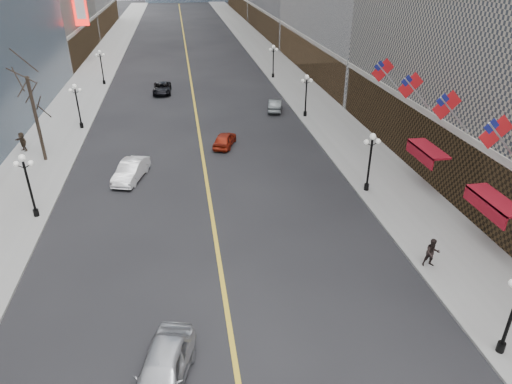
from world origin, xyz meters
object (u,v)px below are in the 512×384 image
object	(u,v)px
car_nb_mid	(131,171)
car_nb_far	(162,88)
car_nb_near	(163,371)
car_sb_mid	(225,140)
streetlamp_west_1	(28,180)
streetlamp_east_3	(273,58)
streetlamp_east_2	(306,91)
streetlamp_west_3	(101,64)
car_sb_far	(275,105)
streetlamp_west_2	(77,102)
streetlamp_east_1	(370,156)

from	to	relation	value
car_nb_mid	car_nb_far	bearing A→B (deg)	102.24
car_nb_near	car_sb_mid	size ratio (longest dim) A/B	1.28
streetlamp_west_1	car_nb_mid	xyz separation A→B (m)	(5.94, 5.08, -2.14)
streetlamp_east_3	car_nb_near	bearing A→B (deg)	-106.15
streetlamp_east_2	streetlamp_west_3	world-z (taller)	same
streetlamp_east_3	car_sb_far	xyz separation A→B (m)	(-2.80, -15.20, -2.23)
streetlamp_west_2	car_nb_far	world-z (taller)	streetlamp_west_2
streetlamp_west_3	car_nb_far	xyz separation A→B (m)	(7.94, -5.59, -2.23)
streetlamp_west_2	streetlamp_west_3	size ratio (longest dim) A/B	1.00
streetlamp_west_2	car_sb_far	bearing A→B (deg)	7.67
car_sb_far	car_nb_mid	bearing A→B (deg)	60.31
car_nb_mid	streetlamp_east_2	bearing A→B (deg)	52.95
car_nb_near	car_sb_mid	distance (m)	26.71
streetlamp_east_3	streetlamp_west_3	xyz separation A→B (m)	(-23.60, 0.00, 0.00)
streetlamp_east_3	car_sb_mid	distance (m)	26.96
streetlamp_east_3	streetlamp_west_1	world-z (taller)	same
car_nb_mid	car_nb_far	xyz separation A→B (m)	(2.00, 25.33, -0.09)
car_nb_near	car_sb_far	world-z (taller)	car_nb_near
streetlamp_west_3	streetlamp_east_2	bearing A→B (deg)	-37.33
streetlamp_east_1	car_sb_mid	size ratio (longest dim) A/B	1.15
streetlamp_east_3	car_nb_far	bearing A→B (deg)	-160.34
car_nb_near	car_sb_far	xyz separation A→B (m)	(12.05, 36.08, -0.18)
streetlamp_east_1	car_nb_far	bearing A→B (deg)	117.25
streetlamp_east_2	car_sb_far	bearing A→B (deg)	134.98
streetlamp_west_1	car_nb_near	bearing A→B (deg)	-60.19
car_nb_mid	streetlamp_east_1	bearing A→B (deg)	0.72
car_nb_near	streetlamp_east_3	bearing A→B (deg)	88.57
car_nb_near	streetlamp_east_2	bearing A→B (deg)	80.67
streetlamp_east_2	car_nb_near	size ratio (longest dim) A/B	0.90
streetlamp_west_1	car_nb_near	distance (m)	17.72
car_nb_near	car_nb_mid	size ratio (longest dim) A/B	1.09
car_nb_mid	car_nb_near	bearing A→B (deg)	-65.37
streetlamp_west_1	car_nb_mid	world-z (taller)	streetlamp_west_1
streetlamp_east_3	streetlamp_west_1	xyz separation A→B (m)	(-23.60, -36.00, 0.00)
streetlamp_west_1	car_sb_far	xyz separation A→B (m)	(20.80, 20.80, -2.23)
streetlamp_east_1	car_nb_far	distance (m)	34.28
streetlamp_west_1	car_nb_mid	distance (m)	8.10
streetlamp_east_2	car_nb_mid	xyz separation A→B (m)	(-17.66, -12.92, -2.14)
streetlamp_east_2	car_nb_near	bearing A→B (deg)	-114.05
streetlamp_east_2	car_sb_far	world-z (taller)	streetlamp_east_2
streetlamp_east_3	streetlamp_east_2	bearing A→B (deg)	-90.00
streetlamp_west_2	streetlamp_east_1	bearing A→B (deg)	-37.33
streetlamp_east_1	streetlamp_west_2	world-z (taller)	same
car_nb_mid	car_sb_far	size ratio (longest dim) A/B	1.13
car_nb_far	streetlamp_west_2	bearing A→B (deg)	-121.18
car_sb_far	car_nb_far	bearing A→B (deg)	-23.06
streetlamp_west_2	car_sb_mid	size ratio (longest dim) A/B	1.15
car_nb_mid	car_sb_far	distance (m)	21.64
car_nb_mid	car_sb_mid	world-z (taller)	car_nb_mid
streetlamp_west_2	car_nb_mid	bearing A→B (deg)	-65.32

